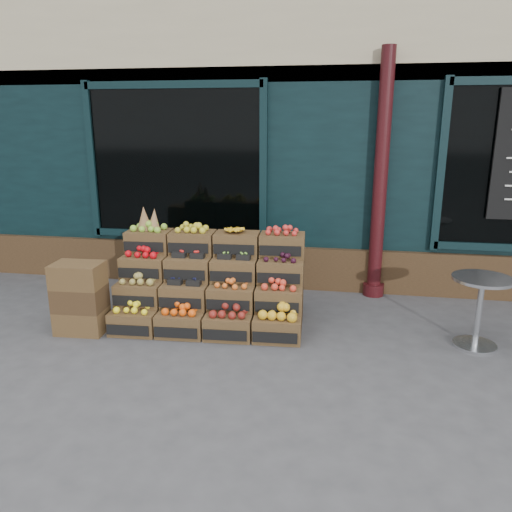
# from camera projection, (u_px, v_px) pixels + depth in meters

# --- Properties ---
(ground) EXTENTS (60.00, 60.00, 0.00)m
(ground) POSITION_uv_depth(u_px,v_px,m) (263.00, 354.00, 5.11)
(ground) COLOR #404043
(ground) RESTS_ON ground
(shop_facade) EXTENTS (12.00, 6.24, 4.80)m
(shop_facade) POSITION_uv_depth(u_px,v_px,m) (307.00, 116.00, 9.33)
(shop_facade) COLOR black
(shop_facade) RESTS_ON ground
(crate_display) EXTENTS (2.18, 1.15, 1.34)m
(crate_display) POSITION_uv_depth(u_px,v_px,m) (211.00, 288.00, 5.86)
(crate_display) COLOR #4E381F
(crate_display) RESTS_ON ground
(spare_crates) EXTENTS (0.55, 0.40, 0.81)m
(spare_crates) POSITION_uv_depth(u_px,v_px,m) (80.00, 298.00, 5.56)
(spare_crates) COLOR #4E381F
(spare_crates) RESTS_ON ground
(bistro_table) EXTENTS (0.61, 0.61, 0.77)m
(bistro_table) POSITION_uv_depth(u_px,v_px,m) (480.00, 304.00, 5.17)
(bistro_table) COLOR silver
(bistro_table) RESTS_ON ground
(shopkeeper) EXTENTS (0.79, 0.61, 1.92)m
(shopkeeper) POSITION_uv_depth(u_px,v_px,m) (215.00, 213.00, 7.52)
(shopkeeper) COLOR #1E6A33
(shopkeeper) RESTS_ON ground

